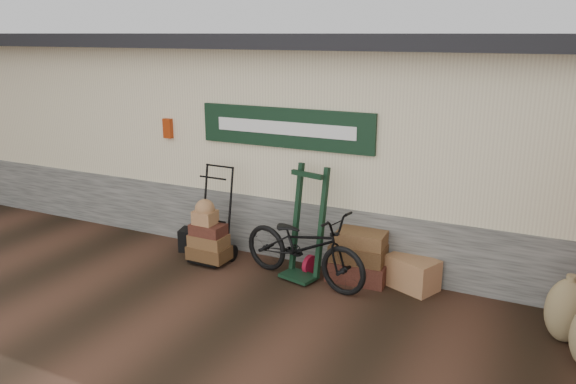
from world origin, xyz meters
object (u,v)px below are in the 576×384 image
Objects in this scene: green_barrow at (306,223)px; black_trunk at (192,240)px; porter_trolley at (214,213)px; suitcase_stack at (359,255)px; wicker_hamper at (412,273)px; bicycle at (304,242)px.

green_barrow reaches higher than black_trunk.
porter_trolley is 1.44m from green_barrow.
green_barrow reaches higher than suitcase_stack.
porter_trolley is at bearing -173.34° from suitcase_stack.
wicker_hamper is at bearing 2.93° from black_trunk.
suitcase_stack is 2.64m from black_trunk.
porter_trolley is at bearing 97.36° from bicycle.
suitcase_stack is 2.34× the size of black_trunk.
porter_trolley is at bearing -164.63° from green_barrow.
suitcase_stack is 0.73m from wicker_hamper.
wicker_hamper is at bearing 25.24° from green_barrow.
green_barrow is 2.41× the size of wicker_hamper.
bicycle is (-1.35, -0.43, 0.35)m from wicker_hamper.
green_barrow is 0.82m from suitcase_stack.
suitcase_stack is (0.67, 0.21, -0.41)m from green_barrow.
suitcase_stack is at bearing 8.20° from porter_trolley.
green_barrow is 4.51× the size of black_trunk.
wicker_hamper is at bearing 5.38° from suitcase_stack.
green_barrow is at bearing 2.99° from porter_trolley.
bicycle is at bearing -64.29° from green_barrow.
suitcase_stack reaches higher than black_trunk.
green_barrow is at bearing -3.10° from black_trunk.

